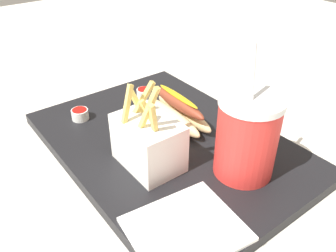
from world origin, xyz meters
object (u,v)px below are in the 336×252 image
(fries_basket, at_px, (148,142))
(ketchup_cup_2, at_px, (144,93))
(napkin_stack, at_px, (186,229))
(ketchup_cup_1, at_px, (80,114))
(hot_dog_1, at_px, (178,111))
(soda_cup, at_px, (247,136))

(fries_basket, relative_size, ketchup_cup_2, 4.90)
(ketchup_cup_2, height_order, napkin_stack, ketchup_cup_2)
(napkin_stack, bearing_deg, ketchup_cup_1, -2.10)
(hot_dog_1, bearing_deg, ketchup_cup_1, 49.22)
(ketchup_cup_1, relative_size, ketchup_cup_2, 1.05)
(soda_cup, height_order, napkin_stack, soda_cup)
(ketchup_cup_2, relative_size, napkin_stack, 0.22)
(soda_cup, xyz_separation_m, hot_dog_1, (0.17, -0.01, -0.04))
(napkin_stack, bearing_deg, ketchup_cup_2, -25.62)
(hot_dog_1, height_order, ketchup_cup_1, hot_dog_1)
(soda_cup, distance_m, ketchup_cup_1, 0.33)
(hot_dog_1, xyz_separation_m, ketchup_cup_2, (0.12, -0.00, -0.01))
(soda_cup, bearing_deg, napkin_stack, 104.51)
(ketchup_cup_1, xyz_separation_m, napkin_stack, (-0.33, 0.01, -0.01))
(soda_cup, height_order, ketchup_cup_2, soda_cup)
(ketchup_cup_2, bearing_deg, fries_basket, 148.05)
(ketchup_cup_1, bearing_deg, ketchup_cup_2, -91.07)
(soda_cup, height_order, fries_basket, soda_cup)
(hot_dog_1, distance_m, ketchup_cup_2, 0.12)
(napkin_stack, bearing_deg, soda_cup, -75.49)
(fries_basket, xyz_separation_m, ketchup_cup_2, (0.19, -0.12, -0.03))
(ketchup_cup_1, height_order, napkin_stack, ketchup_cup_1)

